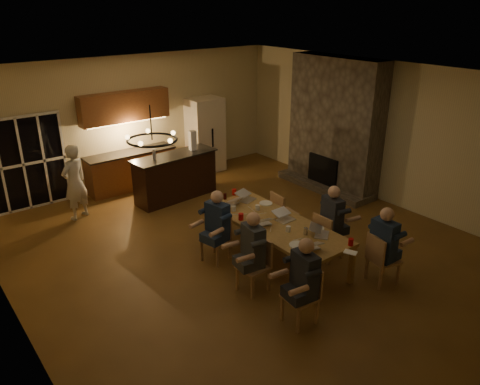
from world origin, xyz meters
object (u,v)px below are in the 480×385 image
Objects in this scene: person_left_far at (218,227)px; can_cola at (225,196)px; person_left_near at (304,282)px; chandelier at (152,140)px; person_right_mid at (332,221)px; laptop_e at (230,199)px; laptop_d at (286,215)px; bar_blender at (193,140)px; bar_island at (175,177)px; redcup_near at (351,242)px; chair_right_near at (384,259)px; chair_left_far at (215,238)px; mug_front at (288,229)px; laptop_b at (322,229)px; chair_left_near at (300,296)px; refrigerator at (205,135)px; plate_far at (266,203)px; person_left_mid at (253,252)px; mug_back at (234,208)px; chair_right_far at (285,213)px; laptop_c at (261,218)px; laptop_f at (248,195)px; plate_near at (317,228)px; standing_person at (75,182)px; dining_table at (275,241)px; redcup_mid at (241,217)px; plate_left at (298,245)px; redcup_far at (234,192)px; chair_left_mid at (253,266)px; can_silver at (306,231)px; laptop_a at (309,242)px; mug_mid at (257,207)px; bar_bottle at (154,154)px; chair_right_mid at (329,236)px.

person_left_far reaches higher than can_cola.
person_left_near is 2.12× the size of chandelier.
person_right_mid is 1.96m from laptop_e.
bar_blender is (0.40, 3.67, 0.45)m from laptop_d.
redcup_near is (0.34, -4.94, 0.27)m from bar_island.
laptop_e reaches higher than chair_right_near.
chair_left_far is 1.36m from mug_front.
chair_left_near is at bearing 173.87° from laptop_b.
plate_far is at bearing -108.11° from refrigerator.
person_left_mid is 1.46m from mug_back.
bar_island is 2.31× the size of chair_right_far.
laptop_c reaches higher than can_cola.
chandelier is at bearing -123.19° from person_left_near.
bar_blender is (0.67, 4.02, 0.51)m from mug_front.
bar_blender is (1.46, 2.98, 0.87)m from chair_left_far.
refrigerator is at bearing 50.33° from laptop_f.
chair_right_near is 2.16m from laptop_c.
laptop_f is at bearing 165.46° from person_left_near.
chair_right_near is at bearing -28.87° from redcup_near.
plate_far is at bearing -53.34° from can_cola.
bar_blender reaches higher than redcup_near.
redcup_near is 0.74m from plate_near.
chair_left_near is at bearing -105.09° from bar_island.
person_left_mid and person_right_mid have the same top height.
person_right_mid is 0.87m from laptop_d.
person_left_near is 4.31× the size of laptop_e.
standing_person is (-3.03, 3.28, 0.37)m from chair_right_far.
bar_island reaches higher than mug_back.
chair_right_near is 2.46m from plate_far.
dining_table is at bearing 36.23° from chair_left_far.
redcup_mid is at bearing 114.04° from redcup_near.
plate_left is at bearing 142.56° from redcup_near.
person_left_near is at bearing -16.91° from chair_left_far.
redcup_far is (-0.03, 0.39, -0.05)m from laptop_f.
mug_front is (0.80, 1.19, 0.11)m from person_left_near.
chair_right_far is 2.84m from person_left_near.
dining_table is at bearing 43.86° from person_left_far.
person_left_mid is at bearing 144.77° from chair_left_mid.
can_silver reaches higher than plate_far.
laptop_a reaches higher than redcup_near.
mug_mid is at bearing -87.14° from laptop_a.
refrigerator is 3.85m from can_cola.
bar_bottle is at bearing -176.73° from person_left_near.
chair_right_mid is at bearing -5.36° from chandelier.
chair_right_near is at bearing 163.69° from laptop_a.
plate_near is at bearing -134.06° from laptop_a.
laptop_d reaches higher than can_silver.
refrigerator is at bearing 68.56° from mug_mid.
laptop_b is at bearing -87.51° from redcup_far.
redcup_near is (0.31, -1.96, 0.01)m from mug_mid.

